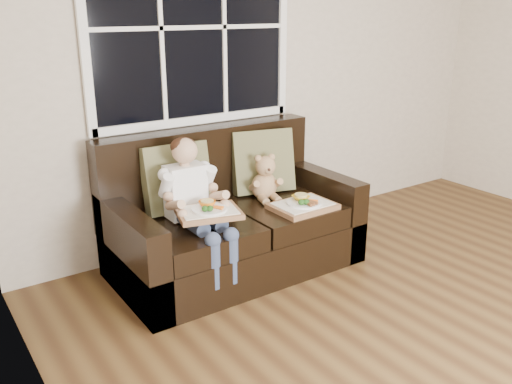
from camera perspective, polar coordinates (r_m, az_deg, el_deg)
window_back at (r=4.00m, az=-6.68°, el=16.83°), size 1.62×0.04×1.37m
loveseat at (r=3.88m, az=-2.71°, el=-3.48°), size 1.70×0.92×0.96m
pillow_left at (r=3.73m, az=-8.37°, el=1.49°), size 0.47×0.23×0.48m
pillow_right at (r=4.08m, az=0.68°, el=3.24°), size 0.51×0.32×0.48m
child at (r=3.51m, az=-6.66°, el=-0.31°), size 0.37×0.59×0.84m
teddy_bear at (r=3.95m, az=0.98°, el=1.24°), size 0.23×0.28×0.35m
tray_left at (r=3.41m, az=-5.01°, el=-2.03°), size 0.45×0.39×0.09m
tray_right at (r=3.78m, az=4.96°, el=-1.37°), size 0.43×0.33×0.10m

